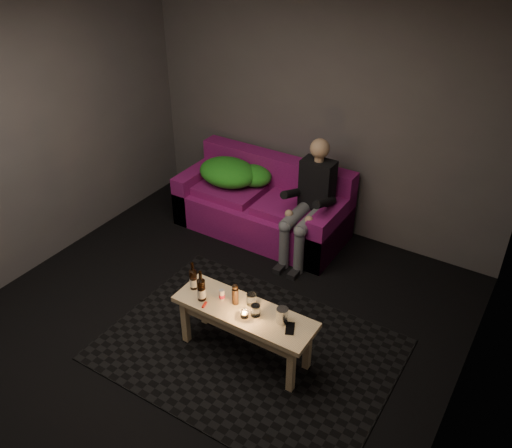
{
  "coord_description": "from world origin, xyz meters",
  "views": [
    {
      "loc": [
        2.2,
        -2.54,
        3.3
      ],
      "look_at": [
        -0.06,
        1.09,
        0.57
      ],
      "focal_mm": 38.0,
      "sensor_mm": 36.0,
      "label": 1
    }
  ],
  "objects_px": {
    "beer_bottle_b": "(201,289)",
    "sofa": "(264,206)",
    "coffee_table": "(244,318)",
    "beer_bottle_a": "(193,279)",
    "person": "(310,200)",
    "steel_cup": "(282,315)"
  },
  "relations": [
    {
      "from": "beer_bottle_b",
      "to": "steel_cup",
      "type": "relative_size",
      "value": 2.21
    },
    {
      "from": "person",
      "to": "beer_bottle_a",
      "type": "xyz_separation_m",
      "value": [
        -0.26,
        -1.55,
        -0.06
      ]
    },
    {
      "from": "person",
      "to": "coffee_table",
      "type": "relative_size",
      "value": 1.05
    },
    {
      "from": "coffee_table",
      "to": "beer_bottle_b",
      "type": "xyz_separation_m",
      "value": [
        -0.36,
        -0.07,
        0.19
      ]
    },
    {
      "from": "person",
      "to": "coffee_table",
      "type": "height_order",
      "value": "person"
    },
    {
      "from": "coffee_table",
      "to": "beer_bottle_a",
      "type": "distance_m",
      "value": 0.53
    },
    {
      "from": "beer_bottle_b",
      "to": "sofa",
      "type": "bearing_deg",
      "value": 105.64
    },
    {
      "from": "sofa",
      "to": "beer_bottle_b",
      "type": "bearing_deg",
      "value": -74.36
    },
    {
      "from": "steel_cup",
      "to": "person",
      "type": "bearing_deg",
      "value": 109.87
    },
    {
      "from": "person",
      "to": "steel_cup",
      "type": "relative_size",
      "value": 9.8
    },
    {
      "from": "steel_cup",
      "to": "beer_bottle_b",
      "type": "bearing_deg",
      "value": -170.61
    },
    {
      "from": "beer_bottle_b",
      "to": "steel_cup",
      "type": "xyz_separation_m",
      "value": [
        0.67,
        0.11,
        -0.04
      ]
    },
    {
      "from": "coffee_table",
      "to": "beer_bottle_b",
      "type": "relative_size",
      "value": 4.24
    },
    {
      "from": "beer_bottle_b",
      "to": "steel_cup",
      "type": "distance_m",
      "value": 0.68
    },
    {
      "from": "coffee_table",
      "to": "steel_cup",
      "type": "xyz_separation_m",
      "value": [
        0.31,
        0.04,
        0.15
      ]
    },
    {
      "from": "beer_bottle_a",
      "to": "beer_bottle_b",
      "type": "bearing_deg",
      "value": -29.33
    },
    {
      "from": "sofa",
      "to": "steel_cup",
      "type": "xyz_separation_m",
      "value": [
        1.17,
        -1.66,
        0.25
      ]
    },
    {
      "from": "beer_bottle_a",
      "to": "steel_cup",
      "type": "relative_size",
      "value": 2.03
    },
    {
      "from": "sofa",
      "to": "beer_bottle_b",
      "type": "relative_size",
      "value": 6.66
    },
    {
      "from": "beer_bottle_a",
      "to": "beer_bottle_b",
      "type": "distance_m",
      "value": 0.16
    },
    {
      "from": "coffee_table",
      "to": "steel_cup",
      "type": "height_order",
      "value": "steel_cup"
    },
    {
      "from": "sofa",
      "to": "steel_cup",
      "type": "relative_size",
      "value": 14.69
    }
  ]
}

